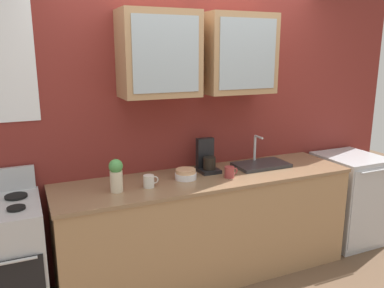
# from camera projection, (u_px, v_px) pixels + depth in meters

# --- Properties ---
(ground_plane) EXTENTS (10.00, 10.00, 0.00)m
(ground_plane) POSITION_uv_depth(u_px,v_px,m) (207.00, 272.00, 3.51)
(ground_plane) COLOR brown
(back_wall_unit) EXTENTS (4.50, 0.45, 2.56)m
(back_wall_unit) POSITION_uv_depth(u_px,v_px,m) (191.00, 112.00, 3.48)
(back_wall_unit) COLOR maroon
(back_wall_unit) RESTS_ON ground_plane
(counter) EXTENTS (2.56, 0.67, 0.91)m
(counter) POSITION_uv_depth(u_px,v_px,m) (207.00, 226.00, 3.40)
(counter) COLOR #A87F56
(counter) RESTS_ON ground_plane
(stove_range) EXTENTS (0.57, 0.68, 1.09)m
(stove_range) POSITION_uv_depth(u_px,v_px,m) (3.00, 265.00, 2.77)
(stove_range) COLOR silver
(stove_range) RESTS_ON ground_plane
(sink_faucet) EXTENTS (0.49, 0.29, 0.27)m
(sink_faucet) POSITION_uv_depth(u_px,v_px,m) (261.00, 164.00, 3.58)
(sink_faucet) COLOR #2D2D30
(sink_faucet) RESTS_ON counter
(bowl_stack) EXTENTS (0.18, 0.18, 0.08)m
(bowl_stack) POSITION_uv_depth(u_px,v_px,m) (186.00, 174.00, 3.22)
(bowl_stack) COLOR white
(bowl_stack) RESTS_ON counter
(vase) EXTENTS (0.11, 0.11, 0.25)m
(vase) POSITION_uv_depth(u_px,v_px,m) (116.00, 174.00, 2.91)
(vase) COLOR beige
(vase) RESTS_ON counter
(cup_near_sink) EXTENTS (0.12, 0.08, 0.09)m
(cup_near_sink) POSITION_uv_depth(u_px,v_px,m) (230.00, 172.00, 3.26)
(cup_near_sink) COLOR #993838
(cup_near_sink) RESTS_ON counter
(cup_near_bowls) EXTENTS (0.12, 0.09, 0.10)m
(cup_near_bowls) POSITION_uv_depth(u_px,v_px,m) (149.00, 181.00, 3.02)
(cup_near_bowls) COLOR silver
(cup_near_bowls) RESTS_ON counter
(dishwasher) EXTENTS (0.57, 0.65, 0.91)m
(dishwasher) POSITION_uv_depth(u_px,v_px,m) (348.00, 198.00, 4.04)
(dishwasher) COLOR silver
(dishwasher) RESTS_ON ground_plane
(coffee_maker) EXTENTS (0.17, 0.20, 0.29)m
(coffee_maker) POSITION_uv_depth(u_px,v_px,m) (207.00, 159.00, 3.42)
(coffee_maker) COLOR black
(coffee_maker) RESTS_ON counter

